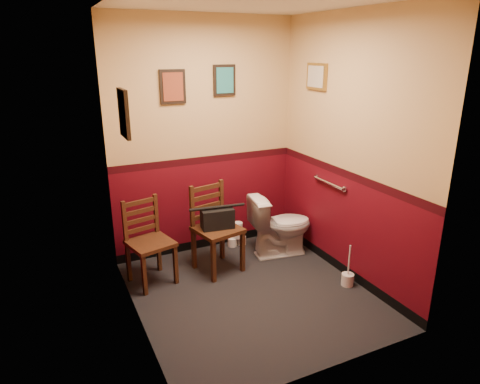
% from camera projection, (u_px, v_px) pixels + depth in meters
% --- Properties ---
extents(floor, '(2.20, 2.40, 0.00)m').
position_uv_depth(floor, '(251.00, 293.00, 4.29)').
color(floor, black).
rests_on(floor, ground).
extents(ceiling, '(2.20, 2.40, 0.00)m').
position_uv_depth(ceiling, '(253.00, 1.00, 3.43)').
color(ceiling, silver).
rests_on(ceiling, ground).
extents(wall_back, '(2.20, 0.00, 2.70)m').
position_uv_depth(wall_back, '(204.00, 139.00, 4.89)').
color(wall_back, '#520812').
rests_on(wall_back, ground).
extents(wall_front, '(2.20, 0.00, 2.70)m').
position_uv_depth(wall_front, '(334.00, 204.00, 2.83)').
color(wall_front, '#520812').
rests_on(wall_front, ground).
extents(wall_left, '(0.00, 2.40, 2.70)m').
position_uv_depth(wall_left, '(129.00, 178.00, 3.41)').
color(wall_left, '#520812').
rests_on(wall_left, ground).
extents(wall_right, '(0.00, 2.40, 2.70)m').
position_uv_depth(wall_right, '(349.00, 151.00, 4.31)').
color(wall_right, '#520812').
rests_on(wall_right, ground).
extents(grab_bar, '(0.05, 0.56, 0.06)m').
position_uv_depth(grab_bar, '(329.00, 183.00, 4.64)').
color(grab_bar, silver).
rests_on(grab_bar, wall_right).
extents(framed_print_back_a, '(0.28, 0.04, 0.36)m').
position_uv_depth(framed_print_back_a, '(173.00, 87.00, 4.54)').
color(framed_print_back_a, black).
rests_on(framed_print_back_a, wall_back).
extents(framed_print_back_b, '(0.26, 0.04, 0.34)m').
position_uv_depth(framed_print_back_b, '(224.00, 80.00, 4.77)').
color(framed_print_back_b, black).
rests_on(framed_print_back_b, wall_back).
extents(framed_print_left, '(0.04, 0.30, 0.38)m').
position_uv_depth(framed_print_left, '(124.00, 113.00, 3.35)').
color(framed_print_left, black).
rests_on(framed_print_left, wall_left).
extents(framed_print_right, '(0.04, 0.34, 0.28)m').
position_uv_depth(framed_print_right, '(317.00, 77.00, 4.59)').
color(framed_print_right, olive).
rests_on(framed_print_right, wall_right).
extents(toilet, '(0.79, 0.51, 0.72)m').
position_uv_depth(toilet, '(281.00, 225.00, 5.02)').
color(toilet, white).
rests_on(toilet, floor).
extents(toilet_brush, '(0.13, 0.13, 0.45)m').
position_uv_depth(toilet_brush, '(348.00, 279.00, 4.42)').
color(toilet_brush, silver).
rests_on(toilet_brush, floor).
extents(chair_left, '(0.50, 0.50, 0.89)m').
position_uv_depth(chair_left, '(149.00, 242.00, 4.40)').
color(chair_left, '#512D18').
rests_on(chair_left, floor).
extents(chair_right, '(0.53, 0.53, 0.96)m').
position_uv_depth(chair_right, '(215.00, 228.00, 4.64)').
color(chair_right, '#512D18').
rests_on(chair_right, floor).
extents(handbag, '(0.36, 0.21, 0.25)m').
position_uv_depth(handbag, '(217.00, 218.00, 4.57)').
color(handbag, black).
rests_on(handbag, chair_right).
extents(tp_stack, '(0.24, 0.15, 0.31)m').
position_uv_depth(tp_stack, '(237.00, 236.00, 5.31)').
color(tp_stack, silver).
rests_on(tp_stack, floor).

